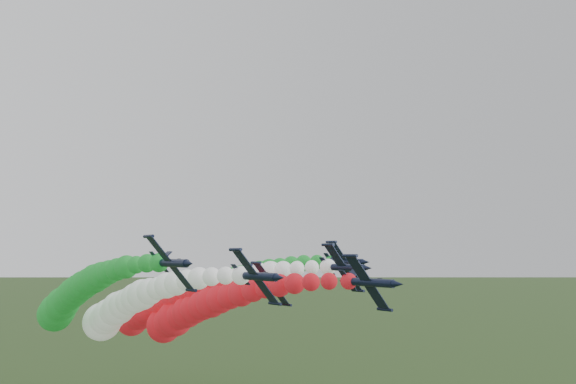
% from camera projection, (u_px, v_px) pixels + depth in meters
% --- Properties ---
extents(jet_lead, '(14.84, 90.50, 23.08)m').
position_uv_depth(jet_lead, '(191.00, 313.00, 129.76)').
color(jet_lead, black).
rests_on(jet_lead, ground).
extents(jet_inner_left, '(15.20, 90.86, 23.44)m').
position_uv_depth(jet_inner_left, '(121.00, 309.00, 130.11)').
color(jet_inner_left, black).
rests_on(jet_inner_left, ground).
extents(jet_inner_right, '(14.10, 89.76, 22.34)m').
position_uv_depth(jet_inner_right, '(197.00, 298.00, 142.63)').
color(jet_inner_right, black).
rests_on(jet_inner_right, ground).
extents(jet_outer_left, '(14.83, 90.49, 23.06)m').
position_uv_depth(jet_outer_left, '(70.00, 300.00, 129.93)').
color(jet_outer_left, black).
rests_on(jet_outer_left, ground).
extents(jet_outer_right, '(14.89, 90.55, 23.13)m').
position_uv_depth(jet_outer_right, '(209.00, 292.00, 158.23)').
color(jet_outer_right, black).
rests_on(jet_outer_right, ground).
extents(jet_trail, '(15.00, 90.66, 23.23)m').
position_uv_depth(jet_trail, '(152.00, 309.00, 152.24)').
color(jet_trail, black).
rests_on(jet_trail, ground).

